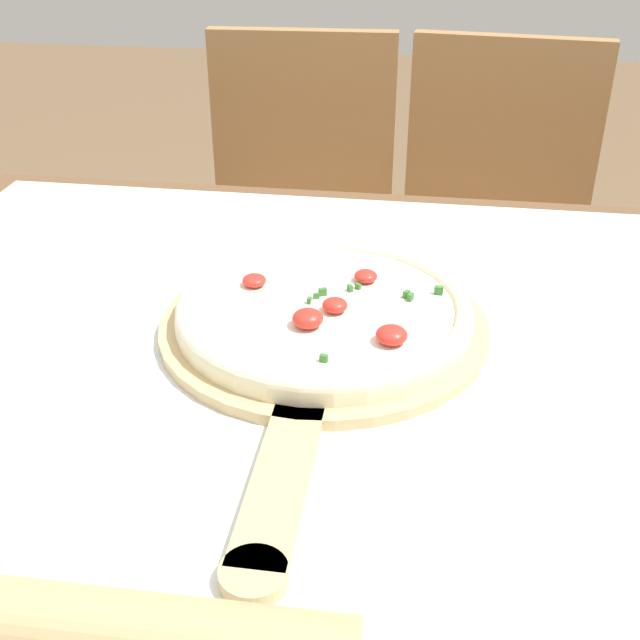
# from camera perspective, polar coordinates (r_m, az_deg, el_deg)

# --- Properties ---
(dining_table) EXTENTS (1.20, 0.98, 0.74)m
(dining_table) POSITION_cam_1_polar(r_m,az_deg,el_deg) (0.85, 1.11, -9.93)
(dining_table) COLOR brown
(dining_table) RESTS_ON ground_plane
(towel_cloth) EXTENTS (1.12, 0.90, 0.00)m
(towel_cloth) POSITION_cam_1_polar(r_m,az_deg,el_deg) (0.79, 1.19, -3.81)
(towel_cloth) COLOR silver
(towel_cloth) RESTS_ON dining_table
(pizza_peel) EXTENTS (0.35, 0.54, 0.01)m
(pizza_peel) POSITION_cam_1_polar(r_m,az_deg,el_deg) (0.83, 0.07, -1.19)
(pizza_peel) COLOR tan
(pizza_peel) RESTS_ON towel_cloth
(pizza) EXTENTS (0.31, 0.31, 0.04)m
(pizza) POSITION_cam_1_polar(r_m,az_deg,el_deg) (0.84, 0.31, 0.71)
(pizza) COLOR beige
(pizza) RESTS_ON pizza_peel
(rolling_pin) EXTENTS (0.40, 0.06, 0.06)m
(rolling_pin) POSITION_cam_1_polar(r_m,az_deg,el_deg) (0.53, -15.19, -20.99)
(rolling_pin) COLOR tan
(rolling_pin) RESTS_ON towel_cloth
(chair_left) EXTENTS (0.42, 0.42, 0.89)m
(chair_left) POSITION_cam_1_polar(r_m,az_deg,el_deg) (1.69, -1.50, 6.84)
(chair_left) COLOR #A37547
(chair_left) RESTS_ON ground_plane
(chair_right) EXTENTS (0.44, 0.44, 0.89)m
(chair_right) POSITION_cam_1_polar(r_m,az_deg,el_deg) (1.68, 12.00, 5.91)
(chair_right) COLOR #A37547
(chair_right) RESTS_ON ground_plane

